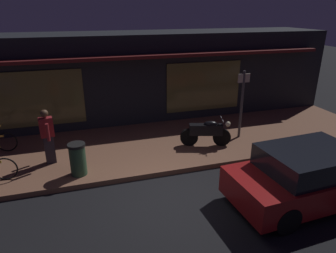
{
  "coord_description": "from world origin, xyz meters",
  "views": [
    {
      "loc": [
        -1.81,
        -6.3,
        4.49
      ],
      "look_at": [
        0.86,
        2.4,
        0.95
      ],
      "focal_mm": 32.45,
      "sensor_mm": 36.0,
      "label": 1
    }
  ],
  "objects_px": {
    "sign_post": "(242,101)",
    "trash_bin": "(78,159)",
    "parked_car_far": "(310,175)",
    "motorcycle": "(207,132)",
    "person_photographer": "(48,136)"
  },
  "relations": [
    {
      "from": "motorcycle",
      "to": "parked_car_far",
      "type": "bearing_deg",
      "value": -70.7
    },
    {
      "from": "motorcycle",
      "to": "parked_car_far",
      "type": "relative_size",
      "value": 0.4
    },
    {
      "from": "motorcycle",
      "to": "person_photographer",
      "type": "distance_m",
      "value": 4.99
    },
    {
      "from": "sign_post",
      "to": "parked_car_far",
      "type": "distance_m",
      "value": 3.9
    },
    {
      "from": "trash_bin",
      "to": "motorcycle",
      "type": "bearing_deg",
      "value": 9.86
    },
    {
      "from": "motorcycle",
      "to": "trash_bin",
      "type": "distance_m",
      "value": 4.25
    },
    {
      "from": "parked_car_far",
      "to": "sign_post",
      "type": "bearing_deg",
      "value": 86.55
    },
    {
      "from": "motorcycle",
      "to": "sign_post",
      "type": "bearing_deg",
      "value": 13.57
    },
    {
      "from": "sign_post",
      "to": "trash_bin",
      "type": "height_order",
      "value": "sign_post"
    },
    {
      "from": "motorcycle",
      "to": "trash_bin",
      "type": "bearing_deg",
      "value": -170.14
    },
    {
      "from": "motorcycle",
      "to": "person_photographer",
      "type": "bearing_deg",
      "value": 177.13
    },
    {
      "from": "person_photographer",
      "to": "trash_bin",
      "type": "distance_m",
      "value": 1.32
    },
    {
      "from": "person_photographer",
      "to": "parked_car_far",
      "type": "relative_size",
      "value": 0.4
    },
    {
      "from": "motorcycle",
      "to": "parked_car_far",
      "type": "xyz_separation_m",
      "value": [
        1.21,
        -3.46,
        0.06
      ]
    },
    {
      "from": "trash_bin",
      "to": "person_photographer",
      "type": "bearing_deg",
      "value": 128.77
    }
  ]
}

